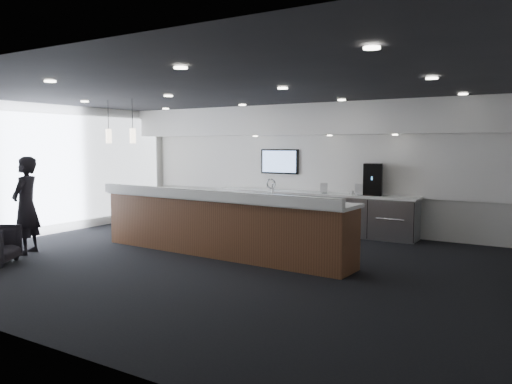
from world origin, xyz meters
The scene contains 21 objects.
ground centered at (0.00, 0.00, 0.00)m, with size 10.00×10.00×0.00m, color black.
ceiling centered at (0.00, 0.00, 3.00)m, with size 10.00×8.00×0.02m, color black.
back_wall centered at (0.00, 4.00, 1.50)m, with size 10.00×0.02×3.00m, color silver.
left_wall centered at (-5.00, 0.00, 1.50)m, with size 0.02×8.00×3.00m, color silver.
soffit_bulkhead centered at (0.00, 3.55, 2.65)m, with size 10.00×0.90×0.70m, color white.
alcove_panel centered at (0.00, 3.97, 1.60)m, with size 9.80×0.06×1.40m, color white.
window_blinds_wall centered at (-4.96, 0.00, 1.50)m, with size 0.04×7.36×2.55m, color silver.
back_credenza centered at (0.00, 3.64, 0.48)m, with size 5.06×0.66×0.95m.
wall_tv centered at (-1.00, 3.91, 1.65)m, with size 1.05×0.08×0.62m.
pendant_left centered at (-2.40, 0.80, 2.25)m, with size 0.12×0.12×0.30m, color beige.
pendant_right centered at (-3.10, 0.80, 2.25)m, with size 0.12×0.12×0.30m, color beige.
ceiling_can_lights centered at (0.00, 0.00, 2.97)m, with size 7.00×5.00×0.02m, color white, non-canonical shape.
service_counter centered at (-0.37, 0.45, 0.57)m, with size 5.41×1.12×1.49m.
coffee_machine centered at (1.49, 3.71, 1.30)m, with size 0.51×0.58×0.71m.
info_sign_left centered at (0.38, 3.54, 1.07)m, with size 0.17×0.02×0.24m, color silver.
info_sign_right centered at (1.24, 3.52, 1.08)m, with size 0.19×0.02×0.26m, color silver.
lounge_guest centered at (-3.57, -1.39, 0.93)m, with size 0.68×0.44×1.85m, color black.
cup_0 centered at (1.48, 3.54, 1.00)m, with size 0.10×0.10×0.10m, color white.
cup_1 centered at (1.34, 3.54, 1.00)m, with size 0.10×0.10×0.10m, color white.
cup_2 centered at (1.20, 3.54, 1.00)m, with size 0.10×0.10×0.10m, color white.
cup_3 centered at (1.06, 3.54, 1.00)m, with size 0.10×0.10×0.10m, color white.
Camera 1 is at (5.06, -7.10, 2.07)m, focal length 35.00 mm.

